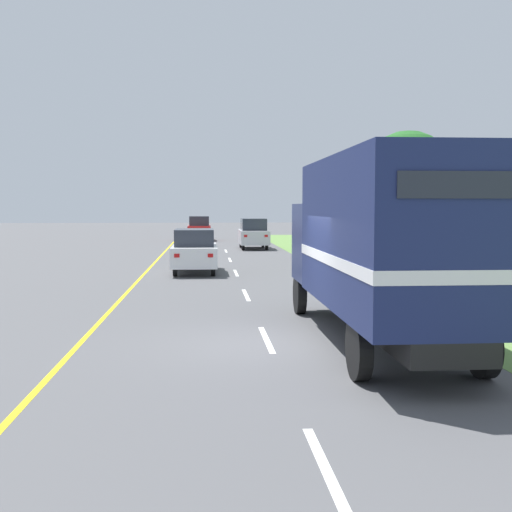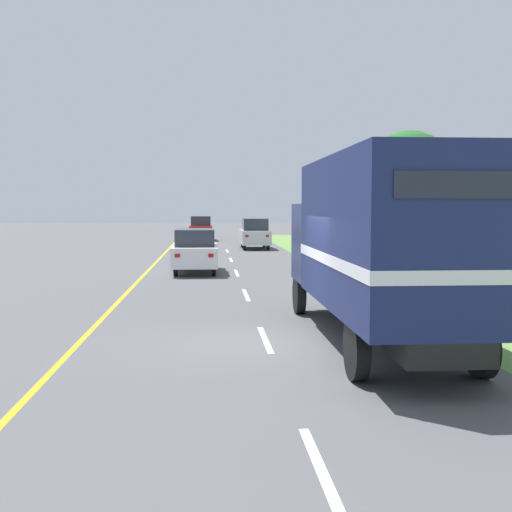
# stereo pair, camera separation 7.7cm
# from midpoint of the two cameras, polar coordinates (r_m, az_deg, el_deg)

# --- Properties ---
(ground_plane) EXTENTS (200.00, 200.00, 0.00)m
(ground_plane) POSITION_cam_midpoint_polar(r_m,az_deg,el_deg) (12.72, 0.93, -7.79)
(ground_plane) COLOR #515154
(edge_line_yellow) EXTENTS (0.12, 66.80, 0.01)m
(edge_line_yellow) POSITION_cam_midpoint_polar(r_m,az_deg,el_deg) (28.64, -9.51, -1.06)
(edge_line_yellow) COLOR yellow
(edge_line_yellow) RESTS_ON ground
(centre_dash_nearest) EXTENTS (0.12, 2.60, 0.01)m
(centre_dash_nearest) POSITION_cam_midpoint_polar(r_m,az_deg,el_deg) (6.85, 6.06, -18.64)
(centre_dash_nearest) COLOR white
(centre_dash_nearest) RESTS_ON ground
(centre_dash_near) EXTENTS (0.12, 2.60, 0.01)m
(centre_dash_near) POSITION_cam_midpoint_polar(r_m,az_deg,el_deg) (13.12, 0.75, -7.40)
(centre_dash_near) COLOR white
(centre_dash_near) RESTS_ON ground
(centre_dash_mid_a) EXTENTS (0.12, 2.60, 0.01)m
(centre_dash_mid_a) POSITION_cam_midpoint_polar(r_m,az_deg,el_deg) (19.61, -1.00, -3.48)
(centre_dash_mid_a) COLOR white
(centre_dash_mid_a) RESTS_ON ground
(centre_dash_mid_b) EXTENTS (0.12, 2.60, 0.01)m
(centre_dash_mid_b) POSITION_cam_midpoint_polar(r_m,az_deg,el_deg) (26.16, -1.88, -1.51)
(centre_dash_mid_b) COLOR white
(centre_dash_mid_b) RESTS_ON ground
(centre_dash_far) EXTENTS (0.12, 2.60, 0.01)m
(centre_dash_far) POSITION_cam_midpoint_polar(r_m,az_deg,el_deg) (32.73, -2.40, -0.34)
(centre_dash_far) COLOR white
(centre_dash_far) RESTS_ON ground
(centre_dash_farthest) EXTENTS (0.12, 2.60, 0.01)m
(centre_dash_farthest) POSITION_cam_midpoint_polar(r_m,az_deg,el_deg) (39.30, -2.75, 0.45)
(centre_dash_farthest) COLOR white
(centre_dash_farthest) RESTS_ON ground
(horse_trailer_truck) EXTENTS (2.32, 8.42, 3.58)m
(horse_trailer_truck) POSITION_cam_midpoint_polar(r_m,az_deg,el_deg) (12.55, 10.78, 1.18)
(horse_trailer_truck) COLOR black
(horse_trailer_truck) RESTS_ON ground
(lead_car_white) EXTENTS (1.80, 4.28, 1.79)m
(lead_car_white) POSITION_cam_midpoint_polar(r_m,az_deg,el_deg) (26.31, -5.56, 0.49)
(lead_car_white) COLOR black
(lead_car_white) RESTS_ON ground
(lead_car_silver_ahead) EXTENTS (1.80, 4.35, 1.96)m
(lead_car_silver_ahead) POSITION_cam_midpoint_polar(r_m,az_deg,el_deg) (41.35, -0.29, 2.01)
(lead_car_silver_ahead) COLOR black
(lead_car_silver_ahead) RESTS_ON ground
(lead_car_red_ahead) EXTENTS (1.80, 4.00, 1.96)m
(lead_car_red_ahead) POSITION_cam_midpoint_polar(r_m,az_deg,el_deg) (51.79, -5.11, 2.46)
(lead_car_red_ahead) COLOR black
(lead_car_red_ahead) RESTS_ON ground
(highway_sign) EXTENTS (2.22, 0.09, 2.62)m
(highway_sign) POSITION_cam_midpoint_polar(r_m,az_deg,el_deg) (18.43, 21.19, 0.84)
(highway_sign) COLOR #9E9EA3
(highway_sign) RESTS_ON ground
(roadside_tree_mid) EXTENTS (4.39, 4.39, 6.34)m
(roadside_tree_mid) POSITION_cam_midpoint_polar(r_m,az_deg,el_deg) (31.87, 13.24, 6.87)
(roadside_tree_mid) COLOR brown
(roadside_tree_mid) RESTS_ON ground
(delineator_post) EXTENTS (0.08, 0.08, 0.95)m
(delineator_post) POSITION_cam_midpoint_polar(r_m,az_deg,el_deg) (13.09, 19.07, -5.43)
(delineator_post) COLOR white
(delineator_post) RESTS_ON ground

